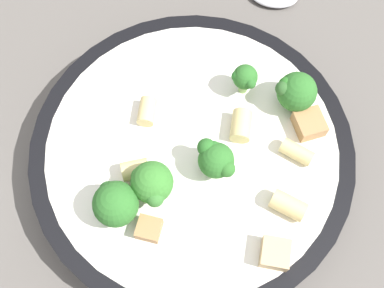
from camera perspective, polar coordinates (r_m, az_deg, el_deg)
The scene contains 15 objects.
ground_plane at distance 0.46m, azimuth 0.00°, elevation -2.26°, with size 2.00×2.00×0.00m, color #5B5651.
pasta_bowl at distance 0.44m, azimuth 0.00°, elevation -1.28°, with size 0.29×0.29×0.04m.
broccoli_floret_0 at distance 0.43m, azimuth 6.31°, elevation 7.78°, with size 0.02×0.02×0.03m.
broccoli_floret_1 at distance 0.40m, azimuth 2.84°, elevation -1.83°, with size 0.03×0.03×0.04m.
broccoli_floret_2 at distance 0.39m, azimuth -4.91°, elevation -4.59°, with size 0.04×0.04×0.04m.
broccoli_floret_3 at distance 0.39m, azimuth -9.06°, elevation -7.05°, with size 0.04×0.04×0.04m.
broccoli_floret_4 at distance 0.43m, azimuth 12.18°, elevation 6.11°, with size 0.04×0.04×0.04m.
rigatoni_0 at distance 0.41m, azimuth -6.73°, elevation -3.03°, with size 0.02×0.02×0.02m, color #E0C67F.
rigatoni_1 at distance 0.43m, azimuth 12.30°, elevation -0.93°, with size 0.01×0.01×0.03m, color #E0C67F.
rigatoni_2 at distance 0.43m, azimuth -5.36°, elevation 3.88°, with size 0.02×0.02×0.02m, color #E0C67F.
rigatoni_3 at distance 0.41m, azimuth 11.33°, elevation -7.12°, with size 0.02×0.02×0.03m, color #E0C67F.
rigatoni_4 at distance 0.43m, azimuth 5.85°, elevation 2.18°, with size 0.02×0.02×0.03m, color #E0C67F.
chicken_chunk_0 at distance 0.40m, azimuth -5.13°, elevation -9.98°, with size 0.02×0.02×0.01m, color #A87A4C.
chicken_chunk_1 at distance 0.40m, azimuth 9.82°, elevation -12.66°, with size 0.02×0.02×0.02m, color tan.
chicken_chunk_2 at distance 0.44m, azimuth 13.73°, elevation 2.34°, with size 0.03×0.02×0.01m, color #A87A4C.
Camera 1 is at (0.16, 0.04, 0.43)m, focal length 45.00 mm.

